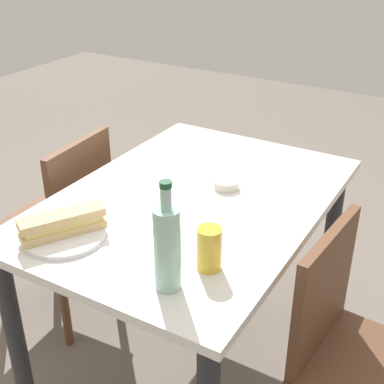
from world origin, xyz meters
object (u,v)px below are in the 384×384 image
Objects in this scene: chair_near at (349,349)px; olive_bowl at (226,184)px; baguette_sandwich_near at (62,223)px; chair_far at (66,219)px; knife_near at (54,224)px; water_bottle at (167,247)px; beer_glass at (209,249)px; dining_table at (192,226)px; plate_near at (64,235)px.

chair_near reaches higher than olive_bowl.
baguette_sandwich_near is 0.60m from olive_bowl.
chair_far reaches higher than knife_near.
olive_bowl is at bearing -32.25° from knife_near.
baguette_sandwich_near is at bearing -135.22° from chair_far.
water_bottle reaches higher than knife_near.
water_bottle is 3.41× the size of olive_bowl.
beer_glass reaches higher than chair_far.
baguette_sandwich_near is 1.66× the size of knife_near.
water_bottle reaches higher than olive_bowl.
olive_bowl is (0.52, -0.32, -0.00)m from knife_near.
dining_table is 0.49m from baguette_sandwich_near.
knife_near is 1.70× the size of olive_bowl.
plate_near is 1.64× the size of knife_near.
chair_far is 6.90× the size of beer_glass.
baguette_sandwich_near is 0.40m from water_bottle.
chair_far and chair_near have the same top height.
baguette_sandwich_near is 0.83× the size of water_bottle.
water_bottle is (-0.32, 0.42, 0.40)m from chair_near.
chair_far is 9.61× the size of olive_bowl.
water_bottle is at bearing -97.55° from knife_near.
baguette_sandwich_near is at bearing 108.77° from chair_near.
chair_far is at bearing 44.78° from plate_near.
chair_far reaches higher than baguette_sandwich_near.
plate_near is at bearing 84.16° from water_bottle.
chair_far is 5.66× the size of knife_near.
water_bottle is at bearing 127.01° from chair_near.
beer_glass reaches higher than olive_bowl.
plate_near is at bearing 108.77° from chair_near.
water_bottle is at bearing -119.50° from chair_far.
plate_near is 0.04m from baguette_sandwich_near.
chair_far reaches higher than dining_table.
olive_bowl reaches higher than knife_near.
chair_far is 0.65m from plate_near.
baguette_sandwich_near is (-0.42, -0.41, 0.33)m from chair_far.
knife_near is at bearing 106.51° from chair_near.
baguette_sandwich_near is at bearing 153.92° from dining_table.
dining_table is 0.64m from chair_far.
chair_near is at bearing -62.55° from beer_glass.
chair_near is 0.96m from knife_near.
chair_far is 3.41× the size of baguette_sandwich_near.
baguette_sandwich_near is 2.82× the size of olive_bowl.
chair_far is at bearing 68.90° from beer_glass.
baguette_sandwich_near is 2.03× the size of beer_glass.
chair_near is at bearing -52.99° from water_bottle.
water_bottle reaches higher than baguette_sandwich_near.
water_bottle is at bearing 157.73° from beer_glass.
chair_near is at bearing -102.27° from dining_table.
chair_far is at bearing 89.46° from dining_table.
beer_glass is (0.09, -0.45, 0.01)m from baguette_sandwich_near.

